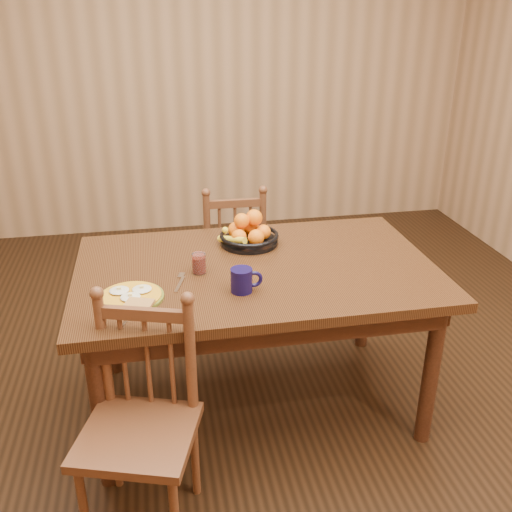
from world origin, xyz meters
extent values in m
cube|color=black|center=(0.00, 0.00, 0.00)|extent=(4.50, 5.00, 0.01)
cube|color=#8B6745|center=(0.00, 2.50, 1.35)|extent=(4.50, 0.01, 2.70)
cube|color=black|center=(0.00, 0.00, 0.73)|extent=(1.60, 1.00, 0.04)
cube|color=black|center=(0.00, 0.42, 0.65)|extent=(1.40, 0.04, 0.10)
cube|color=black|center=(0.00, -0.42, 0.65)|extent=(1.40, 0.04, 0.10)
cube|color=black|center=(0.72, 0.00, 0.65)|extent=(0.04, 0.84, 0.10)
cube|color=black|center=(-0.72, 0.00, 0.65)|extent=(0.04, 0.84, 0.10)
cylinder|color=black|center=(-0.70, -0.40, 0.35)|extent=(0.07, 0.07, 0.70)
cylinder|color=black|center=(0.70, -0.40, 0.35)|extent=(0.07, 0.07, 0.70)
cylinder|color=black|center=(-0.70, 0.40, 0.35)|extent=(0.07, 0.07, 0.70)
cylinder|color=black|center=(0.70, 0.40, 0.35)|extent=(0.07, 0.07, 0.70)
cube|color=#4C2B16|center=(0.02, 0.91, 0.40)|extent=(0.40, 0.39, 0.04)
cylinder|color=#4C2B16|center=(0.19, 1.06, 0.19)|extent=(0.03, 0.03, 0.38)
cylinder|color=#4C2B16|center=(-0.13, 1.07, 0.19)|extent=(0.03, 0.03, 0.38)
cylinder|color=#4C2B16|center=(0.18, 0.76, 0.19)|extent=(0.03, 0.03, 0.38)
cylinder|color=#4C2B16|center=(-0.14, 0.76, 0.19)|extent=(0.03, 0.03, 0.38)
cylinder|color=#4C2B16|center=(0.18, 0.74, 0.63)|extent=(0.04, 0.04, 0.46)
cylinder|color=#4C2B16|center=(-0.14, 0.75, 0.63)|extent=(0.04, 0.04, 0.46)
cylinder|color=#4C2B16|center=(0.02, 0.74, 0.59)|extent=(0.02, 0.02, 0.36)
cube|color=#4C2B16|center=(0.02, 0.74, 0.80)|extent=(0.32, 0.04, 0.04)
cube|color=#4C2B16|center=(-0.55, -0.62, 0.41)|extent=(0.50, 0.49, 0.04)
cylinder|color=#4C2B16|center=(-0.75, -0.72, 0.20)|extent=(0.03, 0.03, 0.39)
cylinder|color=#4C2B16|center=(-0.66, -0.42, 0.20)|extent=(0.03, 0.03, 0.39)
cylinder|color=#4C2B16|center=(-0.35, -0.53, 0.20)|extent=(0.03, 0.03, 0.39)
cylinder|color=#4C2B16|center=(-0.65, -0.41, 0.65)|extent=(0.04, 0.04, 0.48)
cylinder|color=#4C2B16|center=(-0.34, -0.51, 0.65)|extent=(0.04, 0.04, 0.48)
cylinder|color=#4C2B16|center=(-0.50, -0.46, 0.60)|extent=(0.02, 0.02, 0.37)
cube|color=#4C2B16|center=(-0.50, -0.46, 0.82)|extent=(0.32, 0.13, 0.05)
cylinder|color=#59601E|center=(-0.55, -0.21, 0.76)|extent=(0.26, 0.26, 0.01)
cylinder|color=orange|center=(-0.55, -0.21, 0.76)|extent=(0.24, 0.24, 0.01)
ellipsoid|color=silver|center=(-0.59, -0.17, 0.77)|extent=(0.08, 0.08, 0.01)
cube|color=#F2E08C|center=(-0.59, -0.17, 0.79)|extent=(0.02, 0.02, 0.01)
ellipsoid|color=silver|center=(-0.50, -0.18, 0.77)|extent=(0.08, 0.08, 0.01)
cube|color=#F2E08C|center=(-0.50, -0.18, 0.79)|extent=(0.02, 0.02, 0.01)
ellipsoid|color=silver|center=(-0.55, -0.24, 0.77)|extent=(0.08, 0.08, 0.01)
cube|color=#F2E08C|center=(-0.55, -0.24, 0.79)|extent=(0.02, 0.02, 0.01)
cube|color=brown|center=(-0.52, -0.31, 0.78)|extent=(0.13, 0.13, 0.01)
cube|color=silver|center=(-0.35, -0.12, 0.75)|extent=(0.06, 0.14, 0.00)
cube|color=silver|center=(-0.34, -0.04, 0.75)|extent=(0.04, 0.05, 0.00)
cube|color=silver|center=(-0.56, -0.37, 0.75)|extent=(0.06, 0.11, 0.00)
ellipsoid|color=silver|center=(-0.57, -0.30, 0.76)|extent=(0.03, 0.04, 0.01)
cylinder|color=black|center=(-0.10, -0.23, 0.80)|extent=(0.09, 0.09, 0.10)
torus|color=black|center=(-0.05, -0.23, 0.80)|extent=(0.07, 0.02, 0.07)
cylinder|color=black|center=(-0.10, -0.23, 0.85)|extent=(0.08, 0.08, 0.00)
cylinder|color=silver|center=(-0.26, -0.02, 0.80)|extent=(0.06, 0.06, 0.09)
cylinder|color=maroon|center=(-0.26, -0.02, 0.79)|extent=(0.05, 0.05, 0.07)
cylinder|color=black|center=(0.01, 0.26, 0.76)|extent=(0.28, 0.28, 0.02)
torus|color=black|center=(0.01, 0.26, 0.80)|extent=(0.29, 0.29, 0.02)
cylinder|color=black|center=(0.01, 0.26, 0.75)|extent=(0.10, 0.10, 0.01)
sphere|color=orange|center=(0.08, 0.26, 0.81)|extent=(0.07, 0.07, 0.07)
sphere|color=orange|center=(0.04, 0.33, 0.81)|extent=(0.08, 0.08, 0.08)
sphere|color=orange|center=(-0.04, 0.30, 0.81)|extent=(0.08, 0.08, 0.08)
sphere|color=orange|center=(-0.04, 0.22, 0.81)|extent=(0.07, 0.07, 0.07)
sphere|color=orange|center=(0.04, 0.19, 0.81)|extent=(0.08, 0.08, 0.08)
sphere|color=orange|center=(0.04, 0.29, 0.87)|extent=(0.08, 0.08, 0.08)
sphere|color=orange|center=(-0.02, 0.27, 0.87)|extent=(0.07, 0.07, 0.07)
cylinder|color=yellow|center=(-0.08, 0.22, 0.80)|extent=(0.10, 0.17, 0.07)
camera|label=1|loc=(-0.43, -2.27, 1.84)|focal=40.00mm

